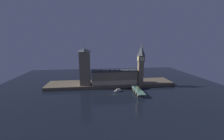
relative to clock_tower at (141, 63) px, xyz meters
The scene contains 16 objects.
ground_plane 68.89m from the clock_tower, 152.50° to the right, with size 400.00×400.00×0.00m, color black.
embankment 63.63m from the clock_tower, 165.04° to the left, with size 220.00×42.00×5.34m.
parliament_hall 50.42m from the clock_tower, behind, with size 76.44×17.77×28.74m.
clock_tower is the anchor object (origin of this frame).
victoria_tower 93.63m from the clock_tower, behind, with size 17.03×17.03×66.45m.
bridge 49.76m from the clock_tower, 114.41° to the right, with size 10.22×46.00×5.79m.
car_northbound_lead 41.96m from the clock_tower, 130.95° to the right, with size 1.97×3.94×1.49m.
car_northbound_trail 53.13m from the clock_tower, 113.36° to the right, with size 1.91×3.87×1.44m.
car_southbound_lead 49.28m from the clock_tower, 109.16° to the right, with size 2.11×4.10×1.32m.
car_southbound_trail 44.44m from the clock_tower, 114.12° to the right, with size 2.12×4.51×1.36m.
pedestrian_near_rail 58.10m from the clock_tower, 112.95° to the right, with size 0.38×0.38×1.74m.
pedestrian_mid_walk 46.98m from the clock_tower, 106.77° to the right, with size 0.38×0.38×1.85m.
pedestrian_far_rail 41.62m from the clock_tower, 139.15° to the right, with size 0.38×0.38×1.65m.
street_lamp_near 57.86m from the clock_tower, 112.52° to the right, with size 1.34×0.60×6.73m.
street_lamp_mid 44.13m from the clock_tower, 106.43° to the right, with size 1.34×0.60×6.85m.
boat_upstream 61.44m from the clock_tower, 152.46° to the right, with size 12.96×6.23×4.29m.
Camera 1 is at (-26.15, -195.99, 74.48)m, focal length 22.00 mm.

